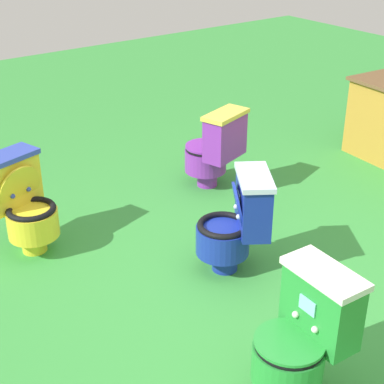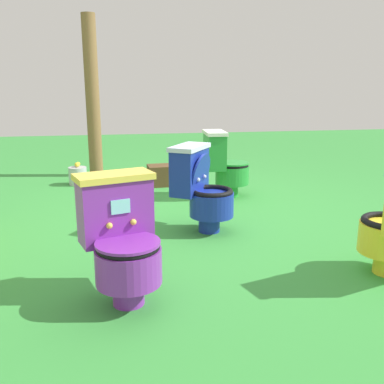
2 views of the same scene
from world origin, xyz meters
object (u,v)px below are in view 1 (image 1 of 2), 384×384
(toilet_purple, at_px, (214,149))
(toilet_yellow, at_px, (22,203))
(toilet_green, at_px, (303,336))
(toilet_blue, at_px, (237,222))

(toilet_purple, xyz_separation_m, toilet_yellow, (-0.03, -1.74, 0.00))
(toilet_green, height_order, toilet_purple, same)
(toilet_blue, height_order, toilet_yellow, same)
(toilet_green, xyz_separation_m, toilet_yellow, (-2.21, -0.59, 0.00))
(toilet_blue, distance_m, toilet_green, 1.18)
(toilet_purple, distance_m, toilet_yellow, 1.74)
(toilet_yellow, bearing_deg, toilet_blue, 116.96)
(toilet_blue, bearing_deg, toilet_yellow, 76.17)
(toilet_purple, relative_size, toilet_yellow, 1.00)
(toilet_green, bearing_deg, toilet_blue, -20.76)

